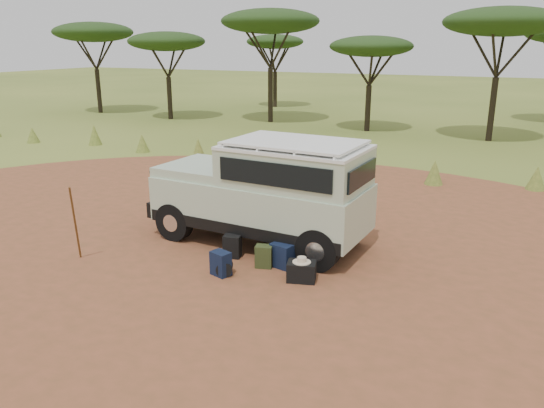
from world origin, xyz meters
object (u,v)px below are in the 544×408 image
at_px(hard_case, 302,272).
at_px(walking_staff, 75,224).
at_px(backpack_navy, 221,264).
at_px(backpack_black, 232,246).
at_px(backpack_olive, 264,256).
at_px(safari_vehicle, 267,194).
at_px(duffel_navy, 283,255).

bearing_deg(hard_case, walking_staff, 177.83).
bearing_deg(backpack_navy, walking_staff, -149.77).
height_order(backpack_black, backpack_olive, backpack_black).
relative_size(safari_vehicle, walking_staff, 2.98).
bearing_deg(hard_case, duffel_navy, 127.35).
distance_m(walking_staff, backpack_navy, 3.20).
distance_m(backpack_navy, duffel_navy, 1.30).
height_order(backpack_black, hard_case, backpack_black).
distance_m(backpack_black, hard_case, 1.85).
xyz_separation_m(backpack_olive, duffel_navy, (0.34, 0.18, 0.02)).
relative_size(backpack_navy, duffel_navy, 0.97).
distance_m(backpack_olive, hard_case, 0.98).
height_order(backpack_navy, hard_case, backpack_navy).
bearing_deg(backpack_olive, hard_case, -31.52).
relative_size(backpack_black, backpack_navy, 1.00).
bearing_deg(safari_vehicle, backpack_black, -101.60).
xyz_separation_m(duffel_navy, hard_case, (0.60, -0.45, -0.06)).
xyz_separation_m(safari_vehicle, walking_staff, (-3.11, -2.69, -0.33)).
bearing_deg(backpack_black, backpack_olive, -24.90).
relative_size(walking_staff, backpack_navy, 3.49).
relative_size(backpack_olive, hard_case, 0.87).
xyz_separation_m(walking_staff, backpack_black, (2.82, 1.59, -0.59)).
distance_m(walking_staff, duffel_navy, 4.35).
bearing_deg(safari_vehicle, backpack_navy, -88.03).
distance_m(safari_vehicle, duffel_navy, 1.70).
xyz_separation_m(safari_vehicle, backpack_olive, (0.56, -1.29, -0.94)).
relative_size(safari_vehicle, backpack_olive, 10.82).
bearing_deg(backpack_black, backpack_navy, -87.08).
distance_m(backpack_navy, backpack_olive, 0.93).
bearing_deg(hard_case, backpack_navy, -179.81).
xyz_separation_m(walking_staff, backpack_navy, (3.07, 0.69, -0.59)).
xyz_separation_m(walking_staff, hard_case, (4.61, 1.14, -0.65)).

